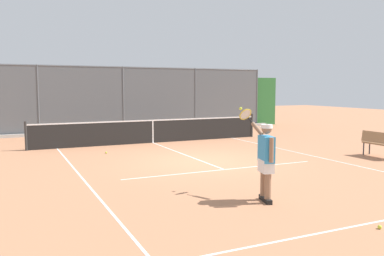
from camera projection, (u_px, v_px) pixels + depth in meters
ground_plane at (202, 161)px, 12.42m from camera, size 60.00×60.00×0.00m
court_line_markings at (228, 171)px, 11.01m from camera, size 7.63×10.93×0.01m
fence_backdrop at (120, 104)px, 21.07m from camera, size 19.33×1.37×3.35m
tennis_net at (153, 131)px, 16.54m from camera, size 9.81×0.09×1.07m
tennis_player at (266, 157)px, 7.98m from camera, size 0.35×1.36×1.86m
tennis_ball_near_net at (106, 153)px, 13.89m from camera, size 0.07×0.07×0.07m
tennis_ball_near_baseline at (380, 227)px, 6.49m from camera, size 0.07×0.07×0.07m
courtside_bench at (380, 142)px, 13.07m from camera, size 0.40×1.30×0.84m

